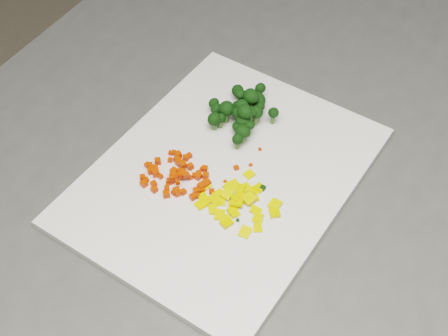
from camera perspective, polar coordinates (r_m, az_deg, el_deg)
counter_block at (r=1.24m, az=-0.75°, el=-12.91°), size 1.31×1.11×0.90m
cutting_board at (r=0.83m, az=0.00°, el=-0.69°), size 0.47×0.41×0.01m
carrot_pile at (r=0.82m, az=-4.60°, el=-0.41°), size 0.09×0.09×0.02m
pepper_pile at (r=0.79m, az=1.43°, el=-2.92°), size 0.10×0.10×0.01m
broccoli_pile at (r=0.88m, az=1.71°, el=5.36°), size 0.11×0.11×0.05m
carrot_cube_0 at (r=0.84m, az=-6.08°, el=0.62°), size 0.01×0.01×0.01m
carrot_cube_1 at (r=0.82m, az=-3.96°, el=-0.60°), size 0.01×0.01×0.01m
carrot_cube_2 at (r=0.81m, az=-3.74°, el=-2.18°), size 0.01×0.01×0.01m
carrot_cube_3 at (r=0.85m, az=-4.21°, el=1.21°), size 0.01×0.01×0.01m
carrot_cube_4 at (r=0.81m, az=-3.42°, el=-0.62°), size 0.01×0.01×0.01m
carrot_cube_5 at (r=0.84m, az=-4.31°, el=0.80°), size 0.01×0.01×0.01m
carrot_cube_6 at (r=0.85m, az=-3.19°, el=1.14°), size 0.01×0.01×0.01m
carrot_cube_7 at (r=0.83m, az=-6.61°, el=-0.34°), size 0.01×0.01×0.01m
carrot_cube_8 at (r=0.80m, az=-5.29°, el=-2.40°), size 0.01×0.01×0.01m
carrot_cube_9 at (r=0.83m, az=-1.97°, el=-0.08°), size 0.01×0.01×0.01m
carrot_cube_10 at (r=0.82m, az=-3.73°, el=0.29°), size 0.01×0.01×0.01m
carrot_cube_11 at (r=0.81m, az=-4.56°, el=-2.23°), size 0.01×0.01×0.01m
carrot_cube_12 at (r=0.82m, az=-4.83°, el=-1.23°), size 0.01×0.01×0.01m
carrot_cube_13 at (r=0.83m, az=-6.33°, el=-0.10°), size 0.01×0.01×0.01m
carrot_cube_14 at (r=0.83m, az=-7.44°, el=-0.87°), size 0.01×0.01×0.01m
carrot_cube_15 at (r=0.81m, az=-4.36°, el=-2.13°), size 0.01×0.01×0.01m
carrot_cube_16 at (r=0.84m, az=-7.02°, el=0.26°), size 0.01×0.01×0.01m
carrot_cube_17 at (r=0.82m, az=-5.04°, el=-1.22°), size 0.01×0.01×0.01m
carrot_cube_18 at (r=0.82m, az=-3.77°, el=-0.38°), size 0.01×0.01×0.01m
carrot_cube_19 at (r=0.80m, az=-4.26°, el=-2.26°), size 0.01×0.01×0.01m
carrot_cube_20 at (r=0.84m, az=-6.77°, el=0.28°), size 0.01×0.01×0.01m
carrot_cube_21 at (r=0.82m, az=-4.68°, el=-0.61°), size 0.01×0.01×0.01m
carrot_cube_22 at (r=0.82m, az=-1.68°, el=-0.71°), size 0.01×0.01×0.01m
carrot_cube_23 at (r=0.82m, az=-2.39°, el=-0.78°), size 0.01×0.01×0.01m
carrot_cube_24 at (r=0.81m, az=-4.26°, el=-1.29°), size 0.01×0.01×0.01m
carrot_cube_25 at (r=0.81m, az=-4.76°, el=-0.89°), size 0.01×0.01×0.01m
carrot_cube_26 at (r=0.85m, az=-4.91°, el=1.38°), size 0.01×0.01×0.01m
carrot_cube_27 at (r=0.82m, az=-4.48°, el=-0.71°), size 0.01×0.01×0.01m
carrot_cube_28 at (r=0.84m, az=-4.95°, el=0.73°), size 0.01×0.01×0.01m
carrot_cube_29 at (r=0.83m, az=-3.09°, el=0.15°), size 0.01×0.01×0.01m
carrot_cube_30 at (r=0.82m, az=-4.08°, el=-0.27°), size 0.01×0.01×0.01m
carrot_cube_31 at (r=0.82m, az=-2.73°, el=-0.69°), size 0.01×0.01×0.01m
carrot_cube_32 at (r=0.83m, az=-2.33°, el=-0.48°), size 0.01×0.01×0.01m
carrot_cube_33 at (r=0.82m, az=-4.59°, el=-0.30°), size 0.01×0.01×0.01m
carrot_cube_34 at (r=0.82m, az=-4.65°, el=-0.75°), size 0.01×0.01×0.01m
carrot_cube_35 at (r=0.80m, az=-2.45°, el=-2.54°), size 0.01×0.01×0.01m
carrot_cube_36 at (r=0.81m, az=-1.58°, el=-1.38°), size 0.01×0.01×0.01m
carrot_cube_37 at (r=0.85m, az=-4.59°, el=1.40°), size 0.01×0.01×0.01m
carrot_cube_38 at (r=0.83m, az=-5.82°, el=-0.78°), size 0.01×0.01×0.01m
carrot_cube_39 at (r=0.81m, az=-6.39°, el=-1.97°), size 0.01×0.01×0.01m
carrot_cube_40 at (r=0.81m, az=-2.08°, el=-1.70°), size 0.01×0.01×0.01m
carrot_cube_41 at (r=0.80m, az=-2.86°, el=-2.64°), size 0.01×0.01×0.01m
carrot_cube_42 at (r=0.82m, az=-6.44°, el=-1.46°), size 0.01×0.01×0.01m
carrot_cube_43 at (r=0.84m, az=-3.54°, el=0.92°), size 0.01×0.01×0.01m
carrot_cube_44 at (r=0.83m, az=-6.24°, el=-0.47°), size 0.01×0.01×0.01m
carrot_cube_45 at (r=0.82m, az=-4.53°, el=-0.77°), size 0.01×0.01×0.01m
carrot_cube_46 at (r=0.82m, az=-7.34°, el=-1.43°), size 0.01×0.01×0.01m
carrot_cube_47 at (r=0.84m, az=-6.62°, el=0.07°), size 0.01×0.01×0.01m
carrot_cube_48 at (r=0.81m, az=-2.04°, el=-2.01°), size 0.01×0.01×0.01m
carrot_cube_49 at (r=0.81m, az=-2.54°, el=-2.11°), size 0.01×0.01×0.01m
carrot_cube_50 at (r=0.81m, az=-3.59°, el=-0.68°), size 0.01×0.01×0.01m
carrot_cube_51 at (r=0.81m, az=-5.26°, el=-1.87°), size 0.01×0.01×0.01m
carrot_cube_52 at (r=0.84m, az=-4.10°, el=0.49°), size 0.01×0.01×0.01m
carrot_cube_53 at (r=0.82m, az=-7.14°, el=-1.09°), size 0.01×0.01×0.01m
carrot_cube_54 at (r=0.83m, az=-6.33°, el=-0.23°), size 0.01×0.01×0.01m
carrot_cube_55 at (r=0.82m, az=-4.18°, el=-0.67°), size 0.01×0.01×0.01m
carrot_cube_56 at (r=0.83m, az=-6.72°, el=-0.26°), size 0.01×0.01×0.01m
carrot_cube_57 at (r=0.83m, az=-1.76°, el=-0.07°), size 0.01×0.01×0.01m
pepper_chunk_0 at (r=0.79m, az=4.65°, el=-4.10°), size 0.02×0.02×0.01m
pepper_chunk_1 at (r=0.77m, az=1.94°, el=-5.88°), size 0.02×0.02×0.01m
pepper_chunk_2 at (r=0.80m, az=0.27°, el=-2.38°), size 0.02×0.02×0.01m
pepper_chunk_3 at (r=0.81m, az=1.95°, el=-1.84°), size 0.02×0.01×0.00m
pepper_chunk_4 at (r=0.81m, az=2.87°, el=-2.04°), size 0.02×0.02×0.01m
pepper_chunk_5 at (r=0.79m, az=-1.02°, el=-3.82°), size 0.02×0.02×0.01m
pepper_chunk_6 at (r=0.80m, az=1.90°, el=-2.88°), size 0.02×0.02×0.01m
pepper_chunk_7 at (r=0.83m, az=2.31°, el=-0.60°), size 0.01×0.01×0.00m
pepper_chunk_8 at (r=0.79m, az=2.93°, el=-3.91°), size 0.02×0.02×0.00m
pepper_chunk_9 at (r=0.78m, az=0.25°, el=-5.06°), size 0.02×0.01×0.01m
pepper_chunk_10 at (r=0.79m, az=0.92°, el=-3.41°), size 0.02×0.02×0.01m
pepper_chunk_11 at (r=0.81m, az=0.45°, el=-1.69°), size 0.01×0.02×0.00m
pepper_chunk_12 at (r=0.78m, az=-0.41°, el=-4.30°), size 0.02×0.02×0.01m
pepper_chunk_13 at (r=0.79m, az=-2.21°, el=-3.39°), size 0.01×0.01×0.01m
pepper_chunk_14 at (r=0.78m, az=3.12°, el=-4.61°), size 0.02×0.02×0.01m
pepper_chunk_15 at (r=0.80m, az=-1.83°, el=-2.82°), size 0.01×0.02×0.01m
pepper_chunk_16 at (r=0.80m, az=-0.61°, el=-2.71°), size 0.02×0.02×0.01m
pepper_chunk_17 at (r=0.80m, az=-0.50°, el=-2.40°), size 0.02×0.01×0.01m
pepper_chunk_18 at (r=0.77m, az=3.10°, el=-5.47°), size 0.02×0.02×0.01m
pepper_chunk_19 at (r=0.80m, az=-0.92°, el=-2.95°), size 0.01×0.02×0.00m
pepper_chunk_20 at (r=0.81m, az=-1.69°, el=-1.66°), size 0.01×0.01×0.01m
pepper_chunk_21 at (r=0.78m, az=0.16°, el=-4.82°), size 0.02×0.02×0.00m
pepper_chunk_22 at (r=0.80m, az=-0.56°, el=-2.52°), size 0.02×0.01×0.01m
pepper_chunk_23 at (r=0.80m, az=4.68°, el=-3.34°), size 0.02×0.02×0.01m
pepper_chunk_24 at (r=0.81m, az=3.27°, el=-1.81°), size 0.02×0.01×0.01m
pepper_chunk_25 at (r=0.80m, az=-0.41°, el=-3.12°), size 0.02×0.02×0.00m
pepper_chunk_26 at (r=0.79m, az=1.19°, el=-3.10°), size 0.02×0.02×0.01m
pepper_chunk_27 at (r=0.81m, az=0.92°, el=-1.59°), size 0.02×0.02×0.01m
pepper_chunk_28 at (r=0.79m, az=2.31°, el=-2.78°), size 0.02×0.02×0.01m
pepper_chunk_29 at (r=0.80m, az=-1.72°, el=-3.08°), size 0.01×0.01×0.01m
pepper_chunk_30 at (r=0.80m, az=1.26°, el=-2.69°), size 0.02×0.01×0.01m
pepper_chunk_31 at (r=0.80m, az=1.53°, el=-1.93°), size 0.02×0.02×0.00m
pepper_chunk_32 at (r=0.79m, az=0.89°, el=-4.07°), size 0.01×0.02×0.01m
pepper_chunk_33 at (r=0.80m, az=1.81°, el=-2.67°), size 0.01×0.02×0.01m
broccoli_floret_0 at (r=0.88m, az=2.88°, el=4.77°), size 0.03×0.03×0.03m
broccoli_floret_1 at (r=0.88m, az=0.20°, el=5.08°), size 0.03×0.03×0.03m
broccoli_floret_2 at (r=0.87m, az=1.73°, el=4.07°), size 0.03×0.03×0.03m
broccoli_floret_3 at (r=0.89m, az=0.24°, el=5.07°), size 0.02×0.02×0.03m
broccoli_floret_4 at (r=0.92m, az=3.29°, el=6.89°), size 0.02×0.02×0.03m
broccoli_floret_5 at (r=0.90m, az=3.00°, el=5.98°), size 0.03×0.03×0.03m
broccoli_floret_6 at (r=0.89m, az=1.20°, el=5.38°), size 0.02×0.02×0.03m
broccoli_floret_7 at (r=0.87m, az=2.31°, el=3.60°), size 0.02×0.02×0.03m
broccoli_floret_8 at (r=0.88m, az=1.59°, el=5.48°), size 0.03×0.03×0.02m
broccoli_floret_9 at (r=0.86m, az=1.66°, el=3.07°), size 0.03×0.03×0.03m
broccoli_floret_10 at (r=0.90m, az=2.12°, el=6.09°), size 0.02×0.02×0.03m
broccoli_floret_11 at (r=0.92m, az=1.22°, el=6.89°), size 0.02×0.02×0.02m
broccoli_floret_12 at (r=0.88m, az=1.41°, el=4.77°), size 0.03×0.03×0.03m
broccoli_floret_13 at (r=0.89m, az=1.43°, el=6.39°), size 0.02×0.02×0.03m
broccoli_floret_14 at (r=0.88m, az=-0.31°, el=4.30°), size 0.02×0.02×0.02m
broccoli_floret_15 at (r=0.89m, az=1.68°, el=4.67°), size 0.02×0.02×0.02m
broccoli_floret_16 at (r=0.87m, az=-0.92°, el=4.22°), size 0.03×0.03×0.03m
broccoli_floret_17 at (r=0.87m, az=2.45°, el=4.80°), size 0.02×0.02×0.03m
broccoli_floret_18 at (r=0.87m, az=1.25°, el=3.58°), size 0.02×0.02×0.02m
broccoli_floret_19 at (r=0.89m, az=-0.73°, el=5.22°), size 0.02×0.02×0.02m
broccoli_floret_20 at (r=0.89m, az=3.22°, el=5.33°), size 0.02×0.02×0.03m
broccoli_floret_21 at (r=0.85m, az=1.22°, el=2.38°), size 0.02×0.02×0.02m
broccoli_floret_22 at (r=0.90m, az=-0.96°, el=5.72°), size 0.02×0.02×0.02m
broccoli_floret_23 at (r=0.86m, az=1.87°, el=4.87°), size 0.03×0.03×0.03m
broccoli_floret_24 at (r=0.88m, az=2.40°, el=6.20°), size 0.03×0.03×0.03m
broccoli_floret_25 at (r=0.89m, az=1.31°, el=5.11°), size 0.02×0.02×0.03m
broccoli_floret_26 at (r=0.89m, az=4.48°, el=4.72°), size 0.02×0.02×0.03m
broccoli_floret_27 at (r=0.87m, az=1.40°, el=3.90°), size 0.02×0.02×0.02m
stray_bit_0 at (r=0.80m, az=3.00°, el=-2.83°), size 0.01×0.01×0.00m
stray_bit_1 at (r=0.83m, az=1.13°, el=0.03°), size 0.01×0.01×0.00m
stray_bit_2 at (r=0.83m, az=-3.07°, el=-0.08°), size 0.01×0.01×0.00m
stray_bit_3 at (r=0.79m, az=2.62°, el=-3.54°), size 0.01×0.01×0.00m
stray_bit_4 at (r=0.82m, az=-3.12°, el=-0.91°), size 0.01×0.01×0.00m
stray_bit_5 at (r=0.81m, az=-1.13°, el=-2.15°), size 0.01×0.01×0.00m
stray_bit_6 at (r=0.84m, az=2.46°, el=0.28°), size 0.00×0.00×0.00m
stray_bit_7 at (r=0.86m, az=3.29°, el=1.73°), size 0.01×0.01×0.00m
stray_bit_8 at (r=0.82m, az=0.10°, el=-1.22°), size 0.00×0.00×0.00m
stray_bit_9 at (r=0.86m, az=1.26°, el=2.41°), size 0.01×0.01×0.00m
stray_bit_10 at (r=0.78m, az=1.26°, el=-4.79°), size 0.01×0.01×0.00m
stray_bit_11 at (r=0.82m, az=-5.16°, el=-1.51°), size 0.01×0.01×0.00m
stray_bit_12 at (r=0.81m, az=3.56°, el=-1.83°), size 0.01×0.01×0.00m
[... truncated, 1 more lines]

